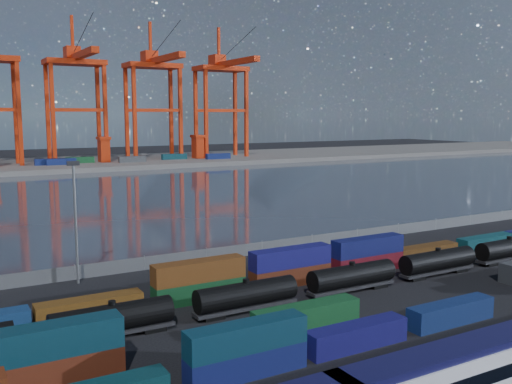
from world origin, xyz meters
TOP-DOWN VIEW (x-y plane):
  - ground at (0.00, 0.00)m, footprint 700.00×700.00m
  - harbor_water at (0.00, 105.00)m, footprint 700.00×700.00m
  - far_quay at (0.00, 210.00)m, footprint 700.00×70.00m
  - passenger_train at (-10.99, -23.43)m, footprint 79.34×3.38m
  - container_row_south at (-0.59, -9.48)m, footprint 138.68×2.28m
  - container_row_mid at (-8.16, -2.97)m, footprint 141.82×2.52m
  - container_row_north at (4.45, 11.20)m, footprint 140.36×2.38m
  - tanker_string at (-7.99, 4.73)m, footprint 121.37×2.76m
  - waterfront_fence at (-0.00, 28.00)m, footprint 160.12×0.12m
  - yard_light_mast at (-30.00, 26.00)m, footprint 1.60×0.40m
  - gantry_cranes at (-7.50, 203.28)m, footprint 199.98×47.97m
  - quay_containers at (-11.00, 195.46)m, footprint 172.58×10.99m
  - straddle_carriers at (-2.50, 200.00)m, footprint 140.00×7.00m

SIDE VIEW (x-z plane):
  - ground at x=0.00m, z-range 0.00..0.00m
  - harbor_water at x=0.00m, z-range 0.01..0.01m
  - far_quay at x=0.00m, z-range 0.00..2.00m
  - waterfront_fence at x=0.00m, z-range -0.10..2.10m
  - container_row_mid at x=-8.16m, z-range -1.01..4.36m
  - container_row_north at x=4.45m, z-range -0.72..4.34m
  - container_row_south at x=-0.59m, z-range -0.47..4.38m
  - tanker_string at x=-7.99m, z-range 0.01..3.96m
  - passenger_train at x=-10.99m, z-range 0.02..5.80m
  - quay_containers at x=-11.00m, z-range 2.00..4.60m
  - straddle_carriers at x=-2.50m, z-range 2.27..13.37m
  - yard_light_mast at x=-30.00m, z-range 1.00..17.60m
  - gantry_cranes at x=-7.50m, z-range 7.34..72.29m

